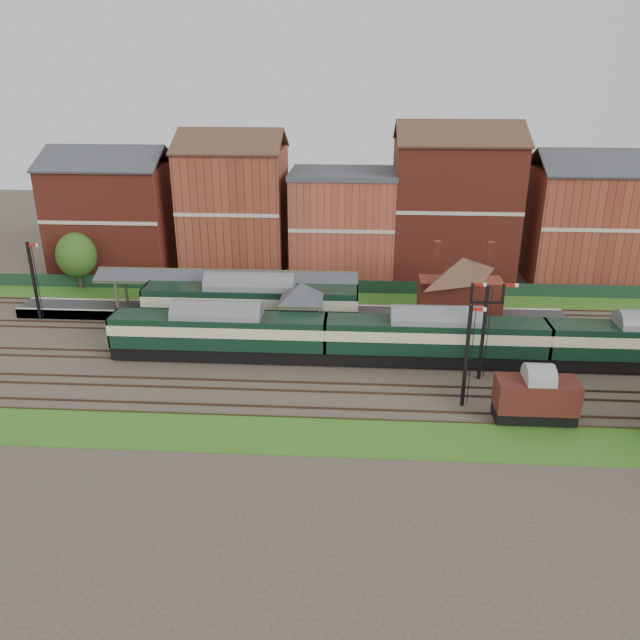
# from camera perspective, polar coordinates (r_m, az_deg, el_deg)

# --- Properties ---
(ground) EXTENTS (160.00, 160.00, 0.00)m
(ground) POSITION_cam_1_polar(r_m,az_deg,el_deg) (54.01, 1.20, -3.77)
(ground) COLOR #473D33
(ground) RESTS_ON ground
(grass_back) EXTENTS (90.00, 4.50, 0.06)m
(grass_back) POSITION_cam_1_polar(r_m,az_deg,el_deg) (68.78, 1.78, 1.99)
(grass_back) COLOR #2D6619
(grass_back) RESTS_ON ground
(grass_front) EXTENTS (90.00, 5.00, 0.06)m
(grass_front) POSITION_cam_1_polar(r_m,az_deg,el_deg) (43.48, 0.49, -10.55)
(grass_front) COLOR #2D6619
(grass_front) RESTS_ON ground
(fence) EXTENTS (90.00, 0.12, 1.50)m
(fence) POSITION_cam_1_polar(r_m,az_deg,el_deg) (70.43, 1.85, 3.09)
(fence) COLOR #193823
(fence) RESTS_ON ground
(platform) EXTENTS (55.00, 3.40, 1.00)m
(platform) POSITION_cam_1_polar(r_m,az_deg,el_deg) (63.12, -2.95, 0.57)
(platform) COLOR #2D2D2D
(platform) RESTS_ON ground
(signal_box) EXTENTS (5.40, 5.40, 6.00)m
(signal_box) POSITION_cam_1_polar(r_m,az_deg,el_deg) (55.92, -1.70, 0.70)
(signal_box) COLOR #566C4D
(signal_box) RESTS_ON ground
(brick_hut) EXTENTS (3.20, 2.64, 2.94)m
(brick_hut) POSITION_cam_1_polar(r_m,az_deg,el_deg) (56.53, 6.42, -1.38)
(brick_hut) COLOR brown
(brick_hut) RESTS_ON ground
(station_building) EXTENTS (8.10, 8.10, 5.90)m
(station_building) POSITION_cam_1_polar(r_m,az_deg,el_deg) (62.38, 12.73, 3.16)
(station_building) COLOR maroon
(station_building) RESTS_ON platform
(canopy) EXTENTS (26.00, 3.89, 4.08)m
(canopy) POSITION_cam_1_polar(r_m,az_deg,el_deg) (62.72, -8.49, 4.17)
(canopy) COLOR #464B2F
(canopy) RESTS_ON platform
(semaphore_bracket) EXTENTS (3.60, 0.25, 8.18)m
(semaphore_bracket) POSITION_cam_1_polar(r_m,az_deg,el_deg) (50.83, 14.80, -0.52)
(semaphore_bracket) COLOR black
(semaphore_bracket) RESTS_ON ground
(semaphore_platform_end) EXTENTS (1.23, 0.25, 8.00)m
(semaphore_platform_end) POSITION_cam_1_polar(r_m,az_deg,el_deg) (67.82, -24.69, 3.35)
(semaphore_platform_end) COLOR black
(semaphore_platform_end) RESTS_ON ground
(semaphore_siding) EXTENTS (1.23, 0.25, 8.00)m
(semaphore_siding) POSITION_cam_1_polar(r_m,az_deg,el_deg) (46.58, 13.29, -3.10)
(semaphore_siding) COLOR black
(semaphore_siding) RESTS_ON ground
(town_backdrop) EXTENTS (69.00, 10.00, 16.00)m
(town_backdrop) POSITION_cam_1_polar(r_m,az_deg,el_deg) (75.51, 1.95, 9.29)
(town_backdrop) COLOR maroon
(town_backdrop) RESTS_ON ground
(dmu_train) EXTENTS (55.42, 2.91, 4.26)m
(dmu_train) POSITION_cam_1_polar(r_m,az_deg,el_deg) (53.37, 10.47, -1.55)
(dmu_train) COLOR black
(dmu_train) RESTS_ON ground
(platform_railcar) EXTENTS (20.39, 3.21, 4.70)m
(platform_railcar) POSITION_cam_1_polar(r_m,az_deg,el_deg) (59.76, -6.33, 1.51)
(platform_railcar) COLOR black
(platform_railcar) RESTS_ON ground
(goods_van_a) EXTENTS (5.62, 2.44, 3.41)m
(goods_van_a) POSITION_cam_1_polar(r_m,az_deg,el_deg) (46.84, 19.14, -6.64)
(goods_van_a) COLOR black
(goods_van_a) RESTS_ON ground
(tree_back) EXTENTS (4.46, 4.46, 6.52)m
(tree_back) POSITION_cam_1_polar(r_m,az_deg,el_deg) (76.21, -21.38, 5.55)
(tree_back) COLOR #382619
(tree_back) RESTS_ON ground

